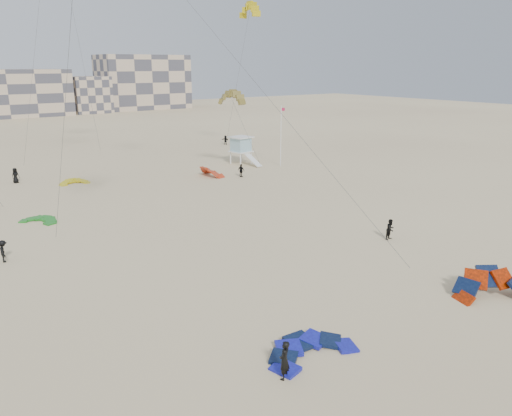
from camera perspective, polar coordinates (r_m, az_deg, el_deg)
ground at (r=25.06m, az=4.52°, el=-15.43°), size 320.00×320.00×0.00m
kite_ground_blue at (r=24.54m, az=6.24°, el=-16.22°), size 4.37×4.58×1.16m
kite_ground_orange at (r=32.53m, az=25.32°, el=-9.28°), size 6.13×6.12×4.43m
kite_ground_green at (r=47.05m, az=-23.48°, el=-1.45°), size 4.39×4.35×0.79m
kite_ground_red_far at (r=61.41m, az=-5.06°, el=3.69°), size 4.02×3.87×3.56m
kite_ground_yellow at (r=60.75m, az=-20.03°, el=2.64°), size 3.32×3.50×1.54m
kitesurfer_main at (r=22.34m, az=3.26°, el=-16.97°), size 0.78×0.68×1.79m
kitesurfer_b at (r=40.01m, az=15.11°, el=-2.37°), size 0.87×0.72×1.62m
kitesurfer_c at (r=38.39m, az=-26.91°, el=-4.43°), size 0.68×1.06×1.56m
kitesurfer_d at (r=60.35m, az=-1.71°, el=4.30°), size 0.66×1.00×1.58m
kitesurfer_e at (r=63.55m, az=-25.80°, el=3.37°), size 1.00×0.84×1.75m
kitesurfer_f at (r=85.79m, az=-3.52°, el=7.77°), size 0.87×1.52×1.56m
kite_fly_olive at (r=62.11m, az=-2.80°, el=12.36°), size 4.64×5.27×9.52m
kite_fly_yellow at (r=74.42m, az=-0.73°, el=21.55°), size 3.76×7.85×20.36m
lifeguard_tower_near at (r=68.44m, az=-1.73°, el=6.60°), size 3.02×5.32×3.74m
flagpole at (r=66.54m, az=2.87°, el=8.35°), size 0.65×0.10×7.99m
condo_mid at (r=148.30m, az=-27.01°, el=11.61°), size 32.00×16.00×12.00m
condo_east at (r=161.48m, az=-12.78°, el=13.85°), size 26.00×14.00×16.00m
condo_fill_right at (r=151.55m, az=-18.48°, el=12.18°), size 10.00×10.00×10.00m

